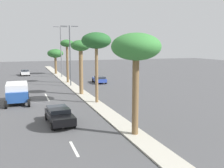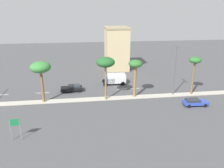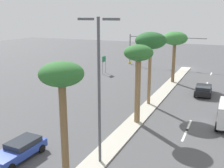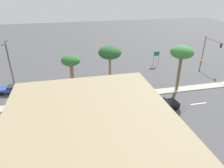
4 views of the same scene
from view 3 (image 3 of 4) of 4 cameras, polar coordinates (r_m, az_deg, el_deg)
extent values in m
plane|color=#4C4C4F|center=(26.73, 4.40, -8.44)|extent=(160.00, 160.00, 0.00)
cube|color=silver|center=(52.19, 20.21, 2.05)|extent=(0.20, 2.80, 0.01)
cube|color=silver|center=(44.05, 19.37, -0.04)|extent=(0.20, 2.80, 0.01)
cube|color=silver|center=(38.29, 18.54, -2.06)|extent=(0.20, 2.80, 0.01)
cube|color=silver|center=(27.38, 15.93, -8.40)|extent=(0.20, 2.80, 0.01)
cube|color=silver|center=(25.22, 15.11, -10.35)|extent=(0.20, 2.80, 0.01)
cylinder|color=slate|center=(58.88, 3.82, 7.35)|extent=(0.24, 0.24, 6.38)
cylinder|color=gold|center=(59.31, 3.77, 4.53)|extent=(0.53, 0.53, 0.50)
cylinder|color=slate|center=(56.38, 11.43, 9.62)|extent=(15.63, 0.16, 0.16)
cube|color=black|center=(57.06, 8.82, 9.23)|extent=(0.20, 0.32, 0.90)
sphere|color=yellow|center=(57.17, 8.86, 9.24)|extent=(0.18, 0.18, 0.18)
cube|color=black|center=(55.91, 14.03, 8.88)|extent=(0.20, 0.32, 0.90)
sphere|color=yellow|center=(56.03, 14.05, 8.89)|extent=(0.18, 0.18, 0.18)
cylinder|color=gray|center=(49.45, -1.40, 4.15)|extent=(0.10, 0.10, 3.16)
cylinder|color=gray|center=(48.37, -2.02, 3.92)|extent=(0.10, 0.10, 3.16)
cube|color=#19723F|center=(48.73, -1.72, 5.30)|extent=(0.08, 1.36, 0.98)
cylinder|color=brown|center=(43.03, 12.87, 4.44)|extent=(0.51, 0.51, 6.14)
ellipsoid|color=#387F38|center=(42.57, 13.15, 9.39)|extent=(3.77, 3.77, 2.07)
cylinder|color=olive|center=(31.63, 7.91, 1.79)|extent=(0.37, 0.37, 6.82)
ellipsoid|color=#235B28|center=(31.02, 8.17, 9.07)|extent=(3.52, 3.52, 1.94)
cylinder|color=olive|center=(26.04, 5.43, -1.39)|extent=(0.55, 0.55, 6.35)
ellipsoid|color=#2D6B2D|center=(25.30, 5.63, 6.60)|extent=(2.76, 2.76, 1.52)
cylinder|color=brown|center=(15.73, -9.99, -11.58)|extent=(0.42, 0.42, 6.78)
ellipsoid|color=#2D6B2D|center=(14.49, -10.64, 2.12)|extent=(2.43, 2.43, 1.33)
cylinder|color=#515459|center=(18.26, -2.72, -2.05)|extent=(0.20, 0.20, 10.12)
cube|color=#515459|center=(17.14, -0.16, 13.54)|extent=(1.10, 0.24, 0.16)
cube|color=#515459|center=(17.95, -5.55, 13.51)|extent=(1.10, 0.24, 0.16)
cube|color=black|center=(37.94, 18.71, -1.19)|extent=(2.23, 4.69, 0.69)
cube|color=#262B33|center=(37.26, 18.73, -0.63)|extent=(1.92, 2.62, 0.37)
cylinder|color=black|center=(39.62, 17.43, -0.96)|extent=(0.25, 0.65, 0.64)
cylinder|color=black|center=(39.57, 20.14, -1.21)|extent=(0.25, 0.65, 0.64)
cylinder|color=black|center=(36.53, 17.07, -2.21)|extent=(0.25, 0.65, 0.64)
cylinder|color=black|center=(36.47, 20.02, -2.48)|extent=(0.25, 0.65, 0.64)
cube|color=#2D47AD|center=(21.58, -19.19, -13.27)|extent=(2.00, 4.46, 0.59)
cube|color=#262B33|center=(21.70, -18.25, -11.59)|extent=(1.73, 2.48, 0.38)
cylinder|color=black|center=(20.26, -20.55, -16.27)|extent=(0.25, 0.65, 0.64)
cylinder|color=black|center=(22.14, -14.63, -13.05)|extent=(0.25, 0.65, 0.64)
cylinder|color=black|center=(23.21, -17.90, -11.95)|extent=(0.25, 0.65, 0.64)
cylinder|color=black|center=(30.64, 21.71, -5.53)|extent=(0.28, 0.90, 0.90)
cylinder|color=black|center=(26.71, 21.23, -8.40)|extent=(0.28, 0.90, 0.90)
camera|label=1|loc=(59.59, 24.53, 9.95)|focal=41.57mm
camera|label=2|loc=(59.55, -32.58, 18.62)|focal=35.20mm
camera|label=4|loc=(32.00, 69.47, 17.02)|focal=33.08mm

